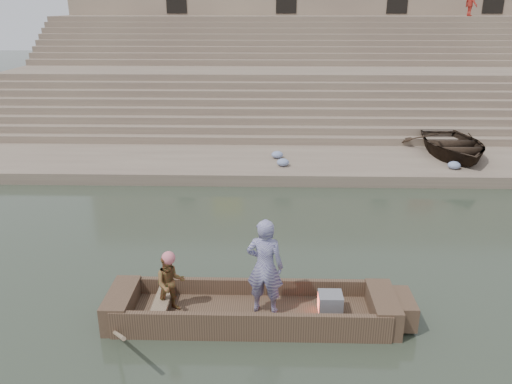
{
  "coord_description": "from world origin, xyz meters",
  "views": [
    {
      "loc": [
        -3.04,
        -10.22,
        5.84
      ],
      "look_at": [
        -3.34,
        1.73,
        1.4
      ],
      "focal_mm": 35.46,
      "sensor_mm": 36.0,
      "label": 1
    }
  ],
  "objects_px": {
    "television": "(330,303)",
    "pedestrian": "(471,2)",
    "rowing_man": "(170,283)",
    "standing_man": "(265,267)",
    "main_rowboat": "(251,315)",
    "beached_rowboat": "(452,144)"
  },
  "relations": [
    {
      "from": "main_rowboat",
      "to": "beached_rowboat",
      "type": "height_order",
      "value": "beached_rowboat"
    },
    {
      "from": "standing_man",
      "to": "television",
      "type": "bearing_deg",
      "value": -169.91
    },
    {
      "from": "main_rowboat",
      "to": "pedestrian",
      "type": "distance_m",
      "value": 26.96
    },
    {
      "from": "standing_man",
      "to": "beached_rowboat",
      "type": "xyz_separation_m",
      "value": [
        7.06,
        10.43,
        -0.34
      ]
    },
    {
      "from": "rowing_man",
      "to": "beached_rowboat",
      "type": "xyz_separation_m",
      "value": [
        8.88,
        10.46,
        0.03
      ]
    },
    {
      "from": "standing_man",
      "to": "rowing_man",
      "type": "xyz_separation_m",
      "value": [
        -1.82,
        -0.03,
        -0.37
      ]
    },
    {
      "from": "standing_man",
      "to": "rowing_man",
      "type": "relative_size",
      "value": 1.62
    },
    {
      "from": "rowing_man",
      "to": "television",
      "type": "height_order",
      "value": "rowing_man"
    },
    {
      "from": "main_rowboat",
      "to": "standing_man",
      "type": "bearing_deg",
      "value": 2.34
    },
    {
      "from": "television",
      "to": "rowing_man",
      "type": "bearing_deg",
      "value": -179.7
    },
    {
      "from": "standing_man",
      "to": "rowing_man",
      "type": "bearing_deg",
      "value": 11.41
    },
    {
      "from": "main_rowboat",
      "to": "rowing_man",
      "type": "height_order",
      "value": "rowing_man"
    },
    {
      "from": "main_rowboat",
      "to": "standing_man",
      "type": "relative_size",
      "value": 2.57
    },
    {
      "from": "rowing_man",
      "to": "standing_man",
      "type": "bearing_deg",
      "value": -17.86
    },
    {
      "from": "television",
      "to": "beached_rowboat",
      "type": "distance_m",
      "value": 11.95
    },
    {
      "from": "standing_man",
      "to": "television",
      "type": "distance_m",
      "value": 1.48
    },
    {
      "from": "beached_rowboat",
      "to": "standing_man",
      "type": "bearing_deg",
      "value": -125.29
    },
    {
      "from": "rowing_man",
      "to": "beached_rowboat",
      "type": "distance_m",
      "value": 13.72
    },
    {
      "from": "standing_man",
      "to": "beached_rowboat",
      "type": "distance_m",
      "value": 12.6
    },
    {
      "from": "rowing_man",
      "to": "pedestrian",
      "type": "distance_m",
      "value": 27.56
    },
    {
      "from": "television",
      "to": "pedestrian",
      "type": "xyz_separation_m",
      "value": [
        10.57,
        23.37,
        5.56
      ]
    },
    {
      "from": "main_rowboat",
      "to": "standing_man",
      "type": "distance_m",
      "value": 1.11
    }
  ]
}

